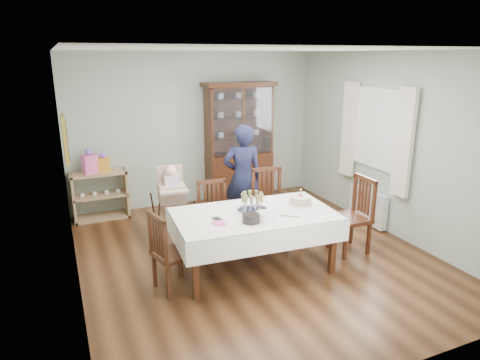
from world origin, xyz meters
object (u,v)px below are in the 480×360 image
dining_table (254,241)px  woman (243,178)px  china_cabinet (239,141)px  chair_end_right (350,230)px  gift_bag_orange (104,163)px  birthday_cake (300,201)px  gift_bag_pink (90,162)px  high_chair (173,211)px  champagne_tray (252,205)px  chair_far_right (269,219)px  sideboard (100,195)px  chair_end_left (173,266)px  chair_far_left (216,231)px

dining_table → woman: size_ratio=1.25×
china_cabinet → chair_end_right: (0.53, -2.65, -0.81)m
china_cabinet → gift_bag_orange: 2.41m
birthday_cake → gift_bag_pink: (-2.37, 2.57, 0.16)m
high_chair → champagne_tray: size_ratio=2.96×
high_chair → dining_table: bearing=-55.4°
high_chair → gift_bag_pink: size_ratio=2.76×
chair_far_right → woman: 0.79m
china_cabinet → sideboard: (-2.50, 0.02, -0.72)m
woman → gift_bag_pink: size_ratio=4.01×
chair_end_left → birthday_cake: bearing=-100.4°
sideboard → gift_bag_orange: 0.56m
chair_end_left → chair_end_right: bearing=-103.4°
china_cabinet → birthday_cake: size_ratio=6.82×
chair_end_left → chair_far_left: bearing=-60.8°
dining_table → woman: 1.44m
high_chair → chair_end_left: bearing=-99.0°
high_chair → chair_far_right: bearing=-17.1°
gift_bag_orange → champagne_tray: bearing=-59.2°
china_cabinet → gift_bag_orange: bearing=180.0°
chair_end_right → high_chair: size_ratio=0.93×
china_cabinet → gift_bag_pink: size_ratio=5.29×
chair_end_right → champagne_tray: chair_end_right is taller
chair_far_left → chair_end_right: 1.85m
chair_far_left → chair_end_left: chair_far_left is taller
chair_end_left → high_chair: size_ratio=0.84×
chair_far_left → woman: 1.05m
chair_end_left → birthday_cake: 1.83m
chair_end_left → birthday_cake: birthday_cake is taller
chair_far_left → china_cabinet: bearing=60.5°
chair_end_left → gift_bag_pink: 2.82m
chair_far_right → woman: size_ratio=0.64×
china_cabinet → gift_bag_pink: 2.62m
sideboard → chair_far_left: size_ratio=0.92×
chair_far_left → champagne_tray: champagne_tray is taller
chair_far_left → high_chair: size_ratio=0.86×
dining_table → chair_far_right: size_ratio=1.97×
dining_table → high_chair: bearing=118.6°
dining_table → china_cabinet: size_ratio=0.95×
chair_end_left → high_chair: (0.36, 1.35, 0.16)m
dining_table → china_cabinet: bearing=70.5°
chair_end_left → gift_bag_orange: 2.77m
sideboard → chair_end_left: bearing=-79.2°
chair_far_right → champagne_tray: (-0.59, -0.65, 0.52)m
high_chair → chair_far_left: bearing=-46.9°
chair_far_left → chair_far_right: bearing=5.0°
chair_end_left → chair_end_right: size_ratio=0.90×
chair_end_left → high_chair: bearing=-28.5°
champagne_tray → gift_bag_pink: (-1.71, 2.51, 0.15)m
chair_end_right → woman: size_ratio=0.64×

